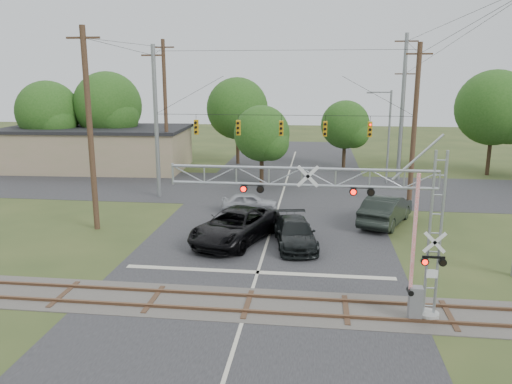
# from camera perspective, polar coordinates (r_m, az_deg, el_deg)

# --- Properties ---
(ground) EXTENTS (160.00, 160.00, 0.00)m
(ground) POSITION_cam_1_polar(r_m,az_deg,el_deg) (19.29, -1.83, -15.39)
(ground) COLOR #31411E
(ground) RESTS_ON ground
(road_main) EXTENTS (14.00, 90.00, 0.02)m
(road_main) POSITION_cam_1_polar(r_m,az_deg,el_deg) (28.40, 1.28, -5.78)
(road_main) COLOR #262528
(road_main) RESTS_ON ground
(road_cross) EXTENTS (90.00, 12.00, 0.02)m
(road_cross) POSITION_cam_1_polar(r_m,az_deg,el_deg) (41.85, 3.22, 0.40)
(road_cross) COLOR #262528
(road_cross) RESTS_ON ground
(railroad_track) EXTENTS (90.00, 3.20, 0.17)m
(railroad_track) POSITION_cam_1_polar(r_m,az_deg,el_deg) (21.03, -0.98, -12.73)
(railroad_track) COLOR #48423E
(railroad_track) RESTS_ON ground
(crossing_gantry) EXTENTS (10.48, 0.84, 6.61)m
(crossing_gantry) POSITION_cam_1_polar(r_m,az_deg,el_deg) (19.13, 11.02, -2.53)
(crossing_gantry) COLOR gray
(crossing_gantry) RESTS_ON ground
(traffic_signal_span) EXTENTS (19.34, 0.36, 11.50)m
(traffic_signal_span) POSITION_cam_1_polar(r_m,az_deg,el_deg) (36.95, 4.37, 7.64)
(traffic_signal_span) COLOR gray
(traffic_signal_span) RESTS_ON ground
(pickup_black) EXTENTS (5.06, 7.28, 1.85)m
(pickup_black) POSITION_cam_1_polar(r_m,az_deg,el_deg) (28.35, -2.41, -3.88)
(pickup_black) COLOR black
(pickup_black) RESTS_ON ground
(car_dark) EXTENTS (2.92, 5.40, 1.49)m
(car_dark) POSITION_cam_1_polar(r_m,az_deg,el_deg) (27.71, 4.50, -4.71)
(car_dark) COLOR black
(car_dark) RESTS_ON ground
(sedan_silver) EXTENTS (4.09, 2.12, 1.33)m
(sedan_silver) POSITION_cam_1_polar(r_m,az_deg,el_deg) (34.61, -0.73, -1.17)
(sedan_silver) COLOR #9E9FA6
(sedan_silver) RESTS_ON ground
(suv_dark) EXTENTS (4.09, 6.06, 1.89)m
(suv_dark) POSITION_cam_1_polar(r_m,az_deg,el_deg) (32.70, 14.61, -1.95)
(suv_dark) COLOR black
(suv_dark) RESTS_ON ground
(commercial_building) EXTENTS (18.48, 10.11, 4.22)m
(commercial_building) POSITION_cam_1_polar(r_m,az_deg,el_deg) (53.13, -17.73, 4.82)
(commercial_building) COLOR gray
(commercial_building) RESTS_ON ground
(streetlight) EXTENTS (2.15, 0.22, 8.05)m
(streetlight) POSITION_cam_1_polar(r_m,az_deg,el_deg) (44.76, 14.76, 6.65)
(streetlight) COLOR gray
(streetlight) RESTS_ON ground
(utility_poles) EXTENTS (25.18, 29.74, 13.85)m
(utility_poles) POSITION_cam_1_polar(r_m,az_deg,el_deg) (38.19, 6.59, 8.65)
(utility_poles) COLOR #3A291A
(utility_poles) RESTS_ON ground
(treeline) EXTENTS (54.63, 15.36, 9.84)m
(treeline) POSITION_cam_1_polar(r_m,az_deg,el_deg) (49.08, 3.89, 9.14)
(treeline) COLOR #332417
(treeline) RESTS_ON ground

